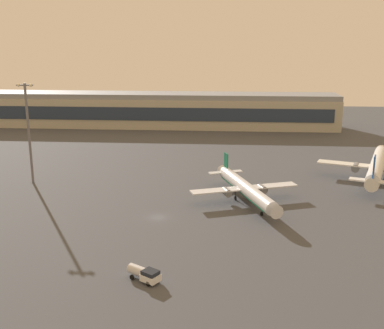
{
  "coord_description": "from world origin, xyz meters",
  "views": [
    {
      "loc": [
        16.21,
        -104.67,
        40.37
      ],
      "look_at": [
        5.39,
        35.16,
        4.0
      ],
      "focal_mm": 44.24,
      "sensor_mm": 36.0,
      "label": 1
    }
  ],
  "objects_px": {
    "airplane_mid_apron": "(377,166)",
    "apron_light_central": "(28,128)",
    "airplane_terminal_side": "(245,188)",
    "fuel_truck": "(144,274)"
  },
  "relations": [
    {
      "from": "airplane_terminal_side",
      "to": "fuel_truck",
      "type": "relative_size",
      "value": 5.58
    },
    {
      "from": "fuel_truck",
      "to": "airplane_mid_apron",
      "type": "bearing_deg",
      "value": 171.07
    },
    {
      "from": "fuel_truck",
      "to": "apron_light_central",
      "type": "height_order",
      "value": "apron_light_central"
    },
    {
      "from": "apron_light_central",
      "to": "airplane_terminal_side",
      "type": "bearing_deg",
      "value": -11.05
    },
    {
      "from": "fuel_truck",
      "to": "airplane_terminal_side",
      "type": "bearing_deg",
      "value": -170.72
    },
    {
      "from": "airplane_terminal_side",
      "to": "fuel_truck",
      "type": "height_order",
      "value": "airplane_terminal_side"
    },
    {
      "from": "apron_light_central",
      "to": "fuel_truck",
      "type": "bearing_deg",
      "value": -52.38
    },
    {
      "from": "airplane_terminal_side",
      "to": "apron_light_central",
      "type": "height_order",
      "value": "apron_light_central"
    },
    {
      "from": "airplane_mid_apron",
      "to": "apron_light_central",
      "type": "xyz_separation_m",
      "value": [
        -102.05,
        -10.8,
        12.19
      ]
    },
    {
      "from": "apron_light_central",
      "to": "airplane_mid_apron",
      "type": "bearing_deg",
      "value": 6.04
    }
  ]
}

